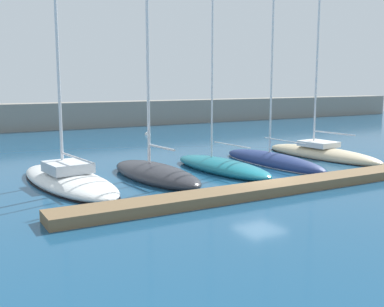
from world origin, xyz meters
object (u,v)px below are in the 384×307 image
sailboat_teal_third (221,166)px  sailboat_navy_fourth (272,160)px  sailboat_white_nearest (68,179)px  sailboat_sand_fifth (321,153)px  mooring_buoy_white (148,135)px  sailboat_charcoal_second (155,172)px

sailboat_teal_third → sailboat_navy_fourth: 4.45m
sailboat_white_nearest → sailboat_sand_fifth: bearing=-96.4°
sailboat_sand_fifth → mooring_buoy_white: size_ratio=28.05×
sailboat_sand_fifth → sailboat_teal_third: bearing=90.2°
sailboat_white_nearest → sailboat_charcoal_second: (4.87, -0.83, 0.07)m
sailboat_teal_third → sailboat_charcoal_second: bearing=85.0°
sailboat_charcoal_second → sailboat_teal_third: sailboat_charcoal_second is taller
sailboat_charcoal_second → sailboat_sand_fifth: size_ratio=0.97×
sailboat_charcoal_second → mooring_buoy_white: bearing=-28.3°
sailboat_navy_fourth → mooring_buoy_white: 20.31m
sailboat_white_nearest → mooring_buoy_white: (13.63, 19.88, -0.34)m
sailboat_teal_third → sailboat_navy_fourth: size_ratio=0.92×
sailboat_teal_third → sailboat_sand_fifth: size_ratio=0.86×
sailboat_navy_fourth → mooring_buoy_white: bearing=-0.9°
sailboat_teal_third → sailboat_navy_fourth: (4.43, 0.39, -0.08)m
sailboat_sand_fifth → mooring_buoy_white: 20.55m
sailboat_navy_fourth → mooring_buoy_white: (-0.32, 20.30, -0.26)m
sailboat_white_nearest → mooring_buoy_white: sailboat_white_nearest is taller
sailboat_sand_fifth → mooring_buoy_white: bearing=10.3°
sailboat_teal_third → mooring_buoy_white: size_ratio=24.04×
sailboat_navy_fourth → sailboat_white_nearest: bearing=86.5°
sailboat_charcoal_second → sailboat_navy_fourth: bearing=-92.8°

